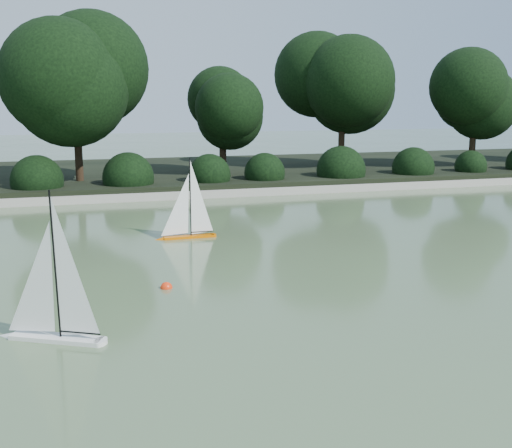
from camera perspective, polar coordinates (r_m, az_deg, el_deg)
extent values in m
plane|color=#445734|center=(7.71, 10.15, -7.43)|extent=(80.00, 80.00, 0.00)
cube|color=gray|center=(16.04, -4.38, 2.69)|extent=(40.00, 0.35, 0.18)
cube|color=black|center=(19.93, -6.84, 4.46)|extent=(40.00, 8.00, 0.30)
cylinder|color=black|center=(17.49, -15.46, 5.45)|extent=(0.20, 0.20, 1.66)
sphere|color=black|center=(17.42, -15.81, 12.09)|extent=(2.66, 2.66, 2.66)
cylinder|color=black|center=(18.52, -2.96, 5.51)|extent=(0.20, 0.20, 1.26)
sphere|color=black|center=(18.43, -3.01, 10.39)|extent=(2.10, 2.10, 2.10)
cylinder|color=black|center=(20.46, 7.59, 6.62)|extent=(0.20, 0.20, 1.73)
sphere|color=black|center=(20.40, 7.74, 12.58)|extent=(2.80, 2.80, 2.80)
cylinder|color=black|center=(21.49, 18.64, 6.01)|extent=(0.20, 0.20, 1.48)
sphere|color=black|center=(21.43, 18.95, 11.00)|extent=(2.52, 2.52, 2.52)
sphere|color=black|center=(16.54, -18.78, 3.64)|extent=(1.10, 1.10, 1.10)
sphere|color=black|center=(16.58, -11.85, 4.01)|extent=(1.10, 1.10, 1.10)
sphere|color=black|center=(16.86, -5.05, 4.32)|extent=(1.10, 1.10, 1.10)
sphere|color=black|center=(17.37, 1.44, 4.56)|extent=(1.10, 1.10, 1.10)
sphere|color=black|center=(18.09, 7.50, 4.73)|extent=(1.10, 1.10, 1.10)
sphere|color=black|center=(18.99, 13.04, 4.84)|extent=(1.10, 1.10, 1.10)
sphere|color=black|center=(20.05, 18.04, 4.90)|extent=(1.10, 1.10, 1.10)
cube|color=silver|center=(6.94, -17.32, -9.48)|extent=(0.95, 0.64, 0.10)
cone|color=silver|center=(7.22, -21.28, -8.91)|extent=(0.27, 0.27, 0.20)
cylinder|color=silver|center=(6.72, -13.64, -9.97)|extent=(0.16, 0.16, 0.10)
cylinder|color=black|center=(6.68, -17.35, -3.04)|extent=(0.03, 0.03, 1.51)
cylinder|color=black|center=(6.78, -15.41, -8.90)|extent=(0.40, 0.23, 0.02)
cube|color=#D95F01|center=(11.41, -6.01, -1.01)|extent=(0.89, 0.19, 0.09)
cone|color=#D95F01|center=(11.33, -8.57, -1.17)|extent=(0.18, 0.18, 0.18)
cylinder|color=#D95F01|center=(11.51, -3.83, -0.88)|extent=(0.11, 0.11, 0.09)
cylinder|color=black|center=(11.29, -5.86, 2.65)|extent=(0.02, 0.02, 1.38)
cylinder|color=black|center=(11.44, -4.83, -0.46)|extent=(0.41, 0.02, 0.01)
sphere|color=#F5310C|center=(8.48, -7.97, -5.66)|extent=(0.16, 0.16, 0.16)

